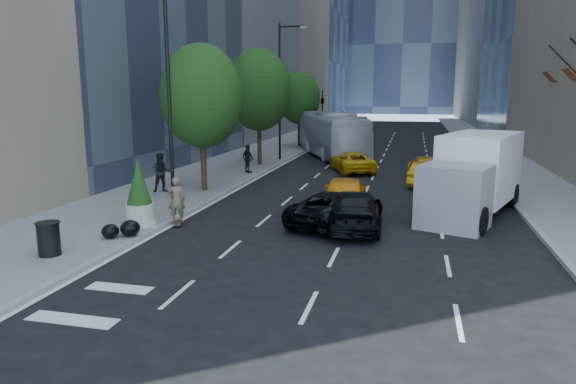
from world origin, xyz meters
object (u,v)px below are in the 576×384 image
(skateboarder, at_px, (177,203))
(trash_can, at_px, (49,239))
(city_bus, at_px, (331,134))
(black_sedan_mercedes, at_px, (354,210))
(planter_shrub, at_px, (139,194))
(black_sedan_lincoln, at_px, (337,208))
(box_truck, at_px, (474,175))

(skateboarder, distance_m, trash_can, 5.23)
(city_bus, bearing_deg, trash_can, -121.41)
(city_bus, bearing_deg, black_sedan_mercedes, -101.42)
(skateboarder, xyz_separation_m, planter_shrub, (-1.17, -0.77, 0.44))
(skateboarder, bearing_deg, black_sedan_lincoln, 169.86)
(black_sedan_mercedes, relative_size, trash_can, 5.00)
(black_sedan_mercedes, height_order, city_bus, city_bus)
(black_sedan_lincoln, bearing_deg, box_truck, -128.13)
(black_sedan_lincoln, distance_m, planter_shrub, 7.66)
(skateboarder, distance_m, black_sedan_mercedes, 6.91)
(black_sedan_mercedes, bearing_deg, skateboarder, 5.00)
(city_bus, relative_size, trash_can, 12.67)
(planter_shrub, bearing_deg, black_sedan_lincoln, 17.82)
(skateboarder, height_order, black_sedan_lincoln, skateboarder)
(box_truck, bearing_deg, skateboarder, -137.21)
(skateboarder, height_order, black_sedan_mercedes, skateboarder)
(trash_can, bearing_deg, box_truck, 35.14)
(city_bus, relative_size, box_truck, 1.70)
(planter_shrub, bearing_deg, trash_can, -102.12)
(black_sedan_lincoln, distance_m, trash_can, 10.34)
(skateboarder, relative_size, trash_can, 1.79)
(city_bus, bearing_deg, black_sedan_lincoln, -103.02)
(skateboarder, xyz_separation_m, trash_can, (-2.04, -4.81, -0.25))
(skateboarder, xyz_separation_m, box_truck, (11.46, 4.69, 0.83))
(skateboarder, height_order, trash_can, skateboarder)
(black_sedan_lincoln, xyz_separation_m, city_bus, (-3.70, 22.05, 1.12))
(city_bus, distance_m, planter_shrub, 24.65)
(black_sedan_lincoln, distance_m, black_sedan_mercedes, 0.78)
(city_bus, bearing_deg, box_truck, -86.96)
(skateboarder, distance_m, box_truck, 12.41)
(black_sedan_lincoln, xyz_separation_m, box_truck, (5.36, 3.12, 1.06))
(box_truck, relative_size, planter_shrub, 3.00)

